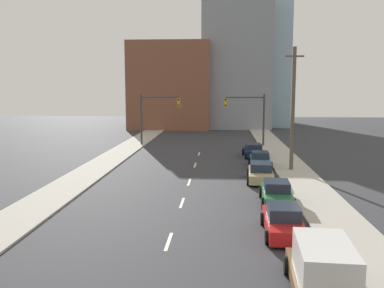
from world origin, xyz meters
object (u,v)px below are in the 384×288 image
Objects in this scene: box_truck_brown at (323,272)px; sedan_tan at (261,173)px; traffic_signal_right at (252,112)px; sedan_green at (276,193)px; traffic_signal_left at (152,112)px; sedan_red at (283,221)px; sedan_navy at (253,151)px; utility_pole_right_mid at (293,108)px; sedan_teal at (260,160)px.

box_truck_brown is 18.58m from sedan_tan.
sedan_green is at bearing -90.51° from traffic_signal_right.
sedan_red is (11.76, -32.11, -3.53)m from traffic_signal_left.
sedan_green is 18.23m from sedan_navy.
traffic_signal_left is at bearing 123.68° from sedan_tan.
traffic_signal_left is 1.00× the size of traffic_signal_right.
utility_pole_right_mid reaches higher than sedan_navy.
box_truck_brown is 6.50m from sedan_red.
box_truck_brown is (-0.16, -38.59, -3.25)m from traffic_signal_right.
traffic_signal_right is at bearing 91.43° from sedan_tan.
box_truck_brown is (-2.54, -23.04, -4.50)m from utility_pole_right_mid.
box_truck_brown is 1.25× the size of sedan_teal.
sedan_red reaches higher than sedan_tan.
traffic_signal_right is 15.78m from utility_pole_right_mid.
sedan_teal is at bearing 146.91° from utility_pole_right_mid.
sedan_red is (-3.01, -16.57, -4.79)m from utility_pole_right_mid.
traffic_signal_right is 1.42× the size of sedan_green.
sedan_green is (12.16, -26.35, -3.54)m from traffic_signal_left.
sedan_tan is (-0.66, -20.02, -3.53)m from traffic_signal_right.
box_truck_brown is at bearing -84.95° from sedan_red.
sedan_teal is (12.21, -13.87, -3.55)m from traffic_signal_left.
sedan_navy is at bearing 93.77° from box_truck_brown.
sedan_navy is at bearing 110.38° from utility_pole_right_mid.
sedan_red is 1.05× the size of sedan_teal.
sedan_green is 1.04× the size of sedan_teal.
traffic_signal_right is at bearing 84.11° from sedan_navy.
sedan_teal is (-0.18, -13.87, -3.55)m from traffic_signal_right.
traffic_signal_left reaches higher than sedan_red.
traffic_signal_right reaches higher than sedan_green.
traffic_signal_right is 1.34× the size of sedan_tan.
traffic_signal_left is 18.82m from sedan_teal.
sedan_tan is 1.06× the size of sedan_navy.
utility_pole_right_mid is 2.35× the size of sedan_green.
box_truck_brown reaches higher than sedan_red.
traffic_signal_right is at bearing 0.00° from traffic_signal_left.
utility_pole_right_mid is 2.22× the size of sedan_tan.
sedan_navy is (12.02, -8.13, -3.58)m from traffic_signal_left.
sedan_tan is (-0.03, 12.09, 0.00)m from sedan_red.
sedan_tan is 11.90m from sedan_navy.
sedan_green is 12.48m from sedan_teal.
sedan_red is at bearing 97.52° from box_truck_brown.
traffic_signal_left is at bearing 142.65° from sedan_navy.
sedan_red reaches higher than sedan_navy.
sedan_tan is at bearing 91.06° from sedan_red.
utility_pole_right_mid reaches higher than sedan_tan.
traffic_signal_right is 20.34m from sedan_tan.
sedan_tan is at bearing -59.64° from traffic_signal_left.
traffic_signal_left is at bearing 132.64° from sedan_teal.
utility_pole_right_mid reaches higher than traffic_signal_right.
sedan_green is (-0.08, 12.24, -0.30)m from box_truck_brown.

